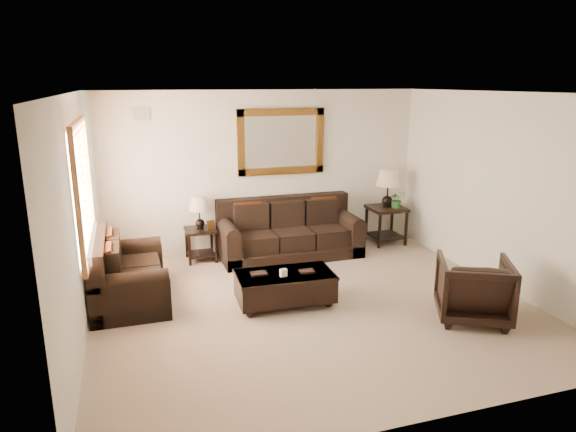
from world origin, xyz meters
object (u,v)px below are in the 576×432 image
object	(u,v)px
sofa	(289,235)
end_table_left	(200,219)
loveseat	(124,277)
coffee_table	(285,285)
armchair	(474,286)
end_table_right	(387,195)

from	to	relation	value
sofa	end_table_left	bearing A→B (deg)	173.28
loveseat	coffee_table	distance (m)	2.12
sofa	coffee_table	bearing A→B (deg)	-109.13
end_table_left	coffee_table	size ratio (longest dim) A/B	0.83
armchair	sofa	bearing A→B (deg)	-37.39
sofa	loveseat	xyz separation A→B (m)	(-2.64, -1.13, -0.01)
end_table_right	coffee_table	world-z (taller)	end_table_right
loveseat	armchair	size ratio (longest dim) A/B	1.88
sofa	end_table_left	size ratio (longest dim) A/B	2.15
coffee_table	armchair	size ratio (longest dim) A/B	1.51
coffee_table	armchair	distance (m)	2.34
end_table_right	armchair	xyz separation A→B (m)	(-0.46, -3.09, -0.45)
sofa	end_table_right	bearing A→B (deg)	3.35
sofa	loveseat	world-z (taller)	sofa
sofa	armchair	distance (m)	3.30
loveseat	sofa	bearing A→B (deg)	-66.72
end_table_right	coffee_table	size ratio (longest dim) A/B	1.04
sofa	end_table_right	size ratio (longest dim) A/B	1.72
end_table_right	coffee_table	distance (m)	3.27
end_table_left	coffee_table	bearing A→B (deg)	-68.91
loveseat	coffee_table	world-z (taller)	loveseat
coffee_table	armchair	xyz separation A→B (m)	(2.06, -1.10, 0.16)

